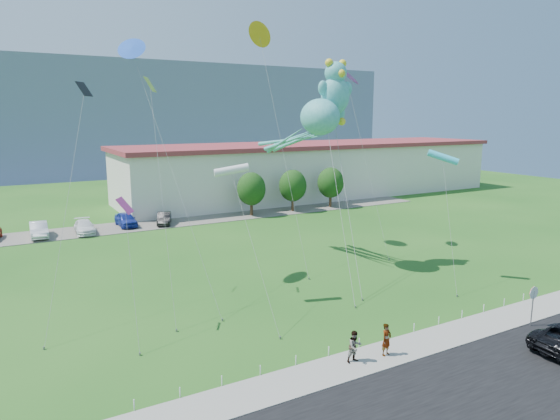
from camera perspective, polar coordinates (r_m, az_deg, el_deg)
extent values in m
plane|color=#1E5116|center=(29.71, 8.98, -13.82)|extent=(160.00, 160.00, 0.00)
cube|color=black|center=(24.70, 21.31, -19.77)|extent=(80.00, 8.00, 0.06)
cube|color=gray|center=(27.81, 12.64, -15.62)|extent=(80.00, 2.50, 0.10)
cube|color=#59544C|center=(59.81, -12.32, -1.37)|extent=(70.00, 6.00, 0.06)
cube|color=slate|center=(142.03, -23.00, 9.93)|extent=(160.00, 50.00, 25.00)
cube|color=beige|center=(78.44, 3.98, 4.45)|extent=(60.00, 14.00, 7.60)
cube|color=maroon|center=(78.10, 4.02, 7.44)|extent=(61.00, 15.00, 0.60)
cylinder|color=slate|center=(33.36, 26.86, -10.05)|extent=(0.07, 0.07, 2.20)
cylinder|color=red|center=(33.04, 27.00, -8.42)|extent=(0.76, 0.04, 0.76)
cylinder|color=white|center=(33.03, 27.03, -8.43)|extent=(0.80, 0.02, 0.80)
cylinder|color=white|center=(23.42, -16.33, -20.61)|extent=(0.05, 0.05, 0.50)
cylinder|color=white|center=(23.85, -11.37, -19.75)|extent=(0.05, 0.05, 0.50)
cylinder|color=white|center=(24.44, -6.67, -18.81)|extent=(0.05, 0.05, 0.50)
cylinder|color=white|center=(25.17, -2.26, -17.80)|extent=(0.05, 0.05, 0.50)
cylinder|color=white|center=(26.04, 1.83, -16.77)|extent=(0.05, 0.05, 0.50)
cylinder|color=white|center=(27.02, 5.59, -15.74)|extent=(0.05, 0.05, 0.50)
cylinder|color=white|center=(28.12, 9.04, -14.73)|extent=(0.05, 0.05, 0.50)
cylinder|color=white|center=(29.31, 12.20, -13.75)|extent=(0.05, 0.05, 0.50)
cylinder|color=white|center=(30.58, 15.07, -12.82)|extent=(0.05, 0.05, 0.50)
cylinder|color=white|center=(31.93, 17.69, -11.93)|extent=(0.05, 0.05, 0.50)
cylinder|color=white|center=(33.34, 20.08, -11.10)|extent=(0.05, 0.05, 0.50)
cylinder|color=white|center=(34.82, 22.26, -10.32)|extent=(0.05, 0.05, 0.50)
cylinder|color=white|center=(36.34, 24.25, -9.59)|extent=(0.05, 0.05, 0.50)
cylinder|color=white|center=(37.90, 26.07, -8.91)|extent=(0.05, 0.05, 0.50)
cylinder|color=#3F2B19|center=(62.31, -3.28, 0.34)|extent=(0.36, 0.36, 2.20)
ellipsoid|color=#14380F|center=(61.94, -3.30, 2.43)|extent=(3.60, 3.60, 4.14)
cylinder|color=#3F2B19|center=(65.14, 1.46, 0.80)|extent=(0.36, 0.36, 2.20)
ellipsoid|color=#14380F|center=(64.79, 1.47, 2.81)|extent=(3.60, 3.60, 4.14)
cylinder|color=#3F2B19|center=(68.39, 5.77, 1.23)|extent=(0.36, 0.36, 2.20)
ellipsoid|color=#14380F|center=(68.05, 5.81, 3.14)|extent=(3.60, 3.60, 4.14)
imported|color=gray|center=(27.05, 12.07, -14.27)|extent=(0.69, 0.53, 1.70)
imported|color=gray|center=(26.11, 8.54, -15.17)|extent=(0.80, 0.63, 1.64)
imported|color=silver|center=(56.71, -25.85, -2.03)|extent=(1.76, 4.74, 1.55)
imported|color=white|center=(56.73, -21.45, -1.80)|extent=(2.09, 4.71, 1.34)
imported|color=navy|center=(58.75, -17.20, -1.03)|extent=(1.93, 4.56, 1.54)
imported|color=black|center=(58.72, -13.10, -0.92)|extent=(2.75, 4.35, 1.35)
ellipsoid|color=teal|center=(39.19, 4.59, 10.55)|extent=(2.80, 3.64, 2.80)
sphere|color=white|center=(38.00, 4.91, 11.00)|extent=(0.44, 0.44, 0.44)
sphere|color=white|center=(38.58, 6.16, 10.97)|extent=(0.44, 0.44, 0.44)
cylinder|color=slate|center=(33.30, 8.61, -10.89)|extent=(0.10, 0.10, 0.16)
cylinder|color=gray|center=(35.26, 6.90, 0.01)|extent=(2.62, 7.28, 11.25)
ellipsoid|color=teal|center=(40.35, 6.33, 12.87)|extent=(2.36, 2.01, 2.95)
sphere|color=teal|center=(40.45, 6.38, 15.31)|extent=(1.73, 1.73, 1.73)
sphere|color=yellow|center=(40.15, 5.64, 16.41)|extent=(0.64, 0.64, 0.64)
sphere|color=yellow|center=(40.89, 7.16, 16.27)|extent=(0.64, 0.64, 0.64)
sphere|color=yellow|center=(39.86, 7.01, 15.24)|extent=(0.64, 0.64, 0.64)
ellipsoid|color=teal|center=(39.69, 4.92, 13.72)|extent=(0.82, 0.58, 1.15)
ellipsoid|color=teal|center=(41.07, 7.72, 13.56)|extent=(0.82, 0.58, 1.15)
ellipsoid|color=teal|center=(40.00, 5.64, 10.95)|extent=(0.73, 0.64, 1.18)
ellipsoid|color=teal|center=(40.64, 6.92, 10.92)|extent=(0.73, 0.64, 1.18)
sphere|color=yellow|center=(39.85, 5.78, 10.03)|extent=(0.64, 0.64, 0.64)
sphere|color=yellow|center=(40.49, 7.06, 10.01)|extent=(0.64, 0.64, 0.64)
cylinder|color=slate|center=(34.61, 9.40, -10.07)|extent=(0.10, 0.10, 0.16)
cylinder|color=gray|center=(36.89, 7.71, 0.68)|extent=(2.98, 7.73, 11.52)
cone|color=blue|center=(37.58, -16.58, 17.35)|extent=(1.80, 1.33, 1.33)
cylinder|color=slate|center=(31.19, -6.61, -12.37)|extent=(0.10, 0.10, 0.16)
cylinder|color=gray|center=(33.13, -12.00, 3.81)|extent=(2.26, 9.75, 16.55)
cube|color=#D62F8A|center=(29.04, -17.30, 0.49)|extent=(1.29, 1.29, 0.86)
cylinder|color=slate|center=(27.94, -15.72, -15.57)|extent=(0.10, 0.10, 0.16)
cylinder|color=gray|center=(28.23, -16.54, -7.50)|extent=(0.45, 3.49, 7.01)
cube|color=#9CC92F|center=(34.31, -14.63, 13.71)|extent=(1.29, 1.29, 0.86)
cylinder|color=slate|center=(30.20, -11.74, -13.32)|extent=(0.10, 0.10, 0.16)
cylinder|color=gray|center=(31.37, -13.27, 0.96)|extent=(0.97, 6.63, 13.92)
cone|color=orange|center=(46.85, -2.34, 19.43)|extent=(1.80, 1.33, 1.33)
cylinder|color=slate|center=(38.43, 3.32, -7.81)|extent=(0.10, 0.10, 0.16)
cylinder|color=gray|center=(41.41, 0.28, 7.11)|extent=(1.41, 10.60, 19.05)
cube|color=black|center=(35.80, -21.49, 12.74)|extent=(1.29, 1.29, 0.86)
cylinder|color=slate|center=(30.31, -25.37, -14.09)|extent=(0.10, 0.10, 0.16)
cylinder|color=gray|center=(32.15, -23.25, 0.36)|extent=(4.13, 7.65, 13.65)
cylinder|color=#2FB7D7|center=(38.24, 18.13, 5.75)|extent=(0.50, 2.25, 0.87)
cylinder|color=slate|center=(36.92, 19.59, -9.22)|extent=(0.10, 0.10, 0.16)
cylinder|color=gray|center=(37.27, 18.84, -1.69)|extent=(1.47, 3.34, 8.97)
cone|color=#8F38E0|center=(46.80, 7.54, 15.30)|extent=(1.80, 1.33, 1.33)
cylinder|color=slate|center=(44.29, 12.36, -5.53)|extent=(0.10, 0.10, 0.16)
cylinder|color=gray|center=(44.76, 9.92, 5.10)|extent=(0.75, 5.88, 15.75)
cylinder|color=silver|center=(31.91, -5.57, 4.57)|extent=(0.50, 2.25, 0.87)
cylinder|color=slate|center=(28.72, 0.03, -14.39)|extent=(0.10, 0.10, 0.16)
cylinder|color=gray|center=(29.88, -2.96, -4.53)|extent=(0.07, 6.38, 8.54)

